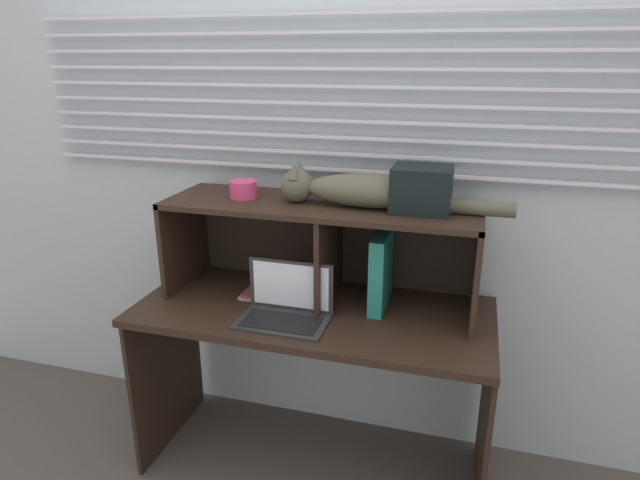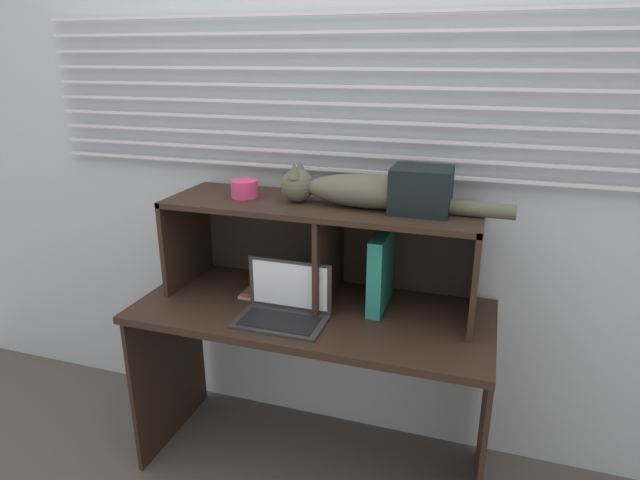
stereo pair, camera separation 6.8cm
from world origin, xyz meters
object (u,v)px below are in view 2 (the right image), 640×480
object	(u,v)px
laptop	(284,307)
storage_box	(421,190)
cat	(362,191)
book_stack	(268,287)
binder_upright	(381,271)
small_basket	(245,189)

from	to	relation	value
laptop	storage_box	world-z (taller)	storage_box
cat	storage_box	bearing A→B (deg)	0.00
cat	book_stack	xyz separation A→B (m)	(-0.40, 0.00, -0.45)
storage_box	binder_upright	bearing A→B (deg)	180.00
cat	small_basket	xyz separation A→B (m)	(-0.48, 0.00, -0.03)
binder_upright	storage_box	xyz separation A→B (m)	(0.14, 0.00, 0.33)
storage_box	book_stack	bearing A→B (deg)	179.76
cat	small_basket	size ratio (longest dim) A/B	7.95
binder_upright	small_basket	bearing A→B (deg)	180.00
laptop	binder_upright	size ratio (longest dim) A/B	1.11
cat	book_stack	world-z (taller)	cat
laptop	storage_box	bearing A→B (deg)	25.19
cat	laptop	size ratio (longest dim) A/B	2.60
binder_upright	laptop	bearing A→B (deg)	-146.19
laptop	binder_upright	xyz separation A→B (m)	(0.32, 0.21, 0.11)
binder_upright	small_basket	size ratio (longest dim) A/B	2.75
book_stack	storage_box	xyz separation A→B (m)	(0.61, -0.00, 0.47)
small_basket	storage_box	bearing A→B (deg)	0.00
cat	laptop	world-z (taller)	cat
cat	book_stack	distance (m)	0.60
cat	binder_upright	distance (m)	0.32
book_stack	storage_box	world-z (taller)	storage_box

